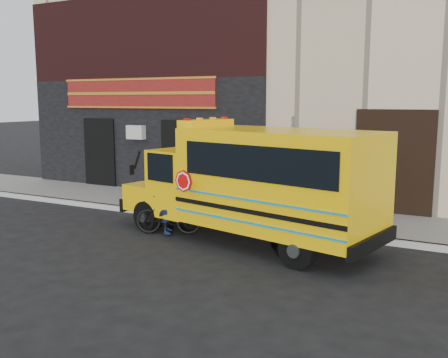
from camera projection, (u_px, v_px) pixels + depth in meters
ground at (174, 248)px, 11.58m from camera, size 120.00×120.00×0.00m
curb at (225, 221)px, 13.85m from camera, size 40.00×0.20×0.15m
sidewalk at (247, 211)px, 15.17m from camera, size 40.00×3.00×0.15m
building at (314, 31)px, 19.82m from camera, size 20.00×10.70×12.00m
school_bus at (256, 181)px, 11.82m from camera, size 7.20×3.62×2.92m
sign_pole at (292, 170)px, 12.50m from camera, size 0.09×0.26×3.01m
bicycle at (168, 215)px, 12.74m from camera, size 1.74×1.08×1.01m
cyclist at (167, 202)px, 12.65m from camera, size 0.67×0.75×1.71m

